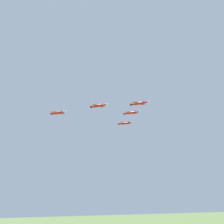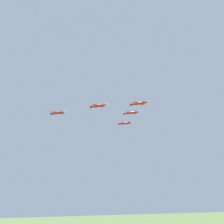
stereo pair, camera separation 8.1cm
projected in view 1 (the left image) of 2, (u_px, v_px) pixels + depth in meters
name	position (u px, v px, depth m)	size (l,w,h in m)	color
jet_lead	(140.00, 103.00, 228.25)	(10.66, 14.32, 3.36)	red
jet_left_wingman	(132.00, 113.00, 253.20)	(10.29, 13.92, 3.26)	red
jet_right_wingman	(99.00, 106.00, 228.60)	(10.55, 14.31, 3.35)	red
jet_left_outer	(126.00, 123.00, 277.74)	(10.08, 13.81, 3.22)	red
jet_right_outer	(59.00, 113.00, 228.38)	(10.31, 13.82, 3.24)	red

